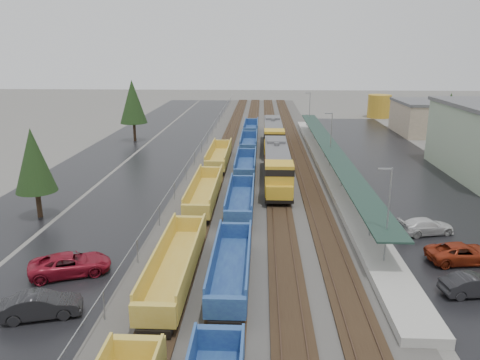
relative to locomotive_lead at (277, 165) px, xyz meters
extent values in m
cube|color=#302D2B|center=(-2.00, 17.29, -2.41)|extent=(20.00, 160.00, 0.08)
cube|color=black|center=(-8.00, 17.29, -2.29)|extent=(2.60, 160.00, 0.15)
cube|color=#473326|center=(-8.72, 17.29, -2.18)|extent=(0.08, 160.00, 0.07)
cube|color=#473326|center=(-7.28, 17.29, -2.18)|extent=(0.08, 160.00, 0.07)
cube|color=black|center=(-4.00, 17.29, -2.29)|extent=(2.60, 160.00, 0.15)
cube|color=#473326|center=(-4.72, 17.29, -2.18)|extent=(0.08, 160.00, 0.07)
cube|color=#473326|center=(-3.28, 17.29, -2.18)|extent=(0.08, 160.00, 0.07)
cube|color=black|center=(0.00, 17.29, -2.29)|extent=(2.60, 160.00, 0.15)
cube|color=#473326|center=(-0.72, 17.29, -2.18)|extent=(0.08, 160.00, 0.07)
cube|color=#473326|center=(0.72, 17.29, -2.18)|extent=(0.08, 160.00, 0.07)
cube|color=black|center=(4.00, 17.29, -2.29)|extent=(2.60, 160.00, 0.15)
cube|color=#473326|center=(3.28, 17.29, -2.18)|extent=(0.08, 160.00, 0.07)
cube|color=#473326|center=(4.72, 17.29, -2.18)|extent=(0.08, 160.00, 0.07)
cube|color=black|center=(-17.00, 17.29, -2.44)|extent=(10.00, 160.00, 0.02)
cube|color=black|center=(-27.00, 17.29, -2.44)|extent=(9.00, 160.00, 0.02)
cube|color=black|center=(17.00, 7.29, -2.44)|extent=(16.00, 100.00, 0.02)
cube|color=#9E9B93|center=(7.50, 7.29, -2.10)|extent=(3.00, 80.00, 0.70)
cylinder|color=gray|center=(7.50, -17.71, -0.55)|extent=(0.16, 0.16, 2.40)
cylinder|color=gray|center=(7.50, -2.71, -0.55)|extent=(0.16, 0.16, 2.40)
cylinder|color=gray|center=(7.50, 12.29, -0.55)|extent=(0.16, 0.16, 2.40)
cylinder|color=gray|center=(7.50, 27.29, -0.55)|extent=(0.16, 0.16, 2.40)
cylinder|color=gray|center=(7.50, 42.29, -0.55)|extent=(0.16, 0.16, 2.40)
cube|color=#1B3129|center=(7.50, 7.29, 0.75)|extent=(2.60, 65.00, 0.15)
cylinder|color=gray|center=(7.50, -22.71, 1.55)|extent=(0.12, 0.12, 8.00)
cube|color=gray|center=(7.00, -22.71, 5.45)|extent=(1.00, 0.15, 0.12)
cylinder|color=gray|center=(7.50, 7.29, 1.55)|extent=(0.12, 0.12, 8.00)
cube|color=gray|center=(7.00, 7.29, 5.45)|extent=(1.00, 0.15, 0.12)
cylinder|color=gray|center=(7.50, 37.29, 1.55)|extent=(0.12, 0.12, 8.00)
cube|color=gray|center=(7.00, 37.29, 5.45)|extent=(1.00, 0.15, 0.12)
cylinder|color=gray|center=(-11.50, -30.71, -1.45)|extent=(0.08, 0.08, 2.00)
cylinder|color=gray|center=(-11.50, -22.71, -1.45)|extent=(0.08, 0.08, 2.00)
cylinder|color=gray|center=(-11.50, -14.71, -1.45)|extent=(0.08, 0.08, 2.00)
cylinder|color=gray|center=(-11.50, -6.71, -1.45)|extent=(0.08, 0.08, 2.00)
cylinder|color=gray|center=(-11.50, 1.29, -1.45)|extent=(0.08, 0.08, 2.00)
cylinder|color=gray|center=(-11.50, 9.29, -1.45)|extent=(0.08, 0.08, 2.00)
cylinder|color=gray|center=(-11.50, 17.29, -1.45)|extent=(0.08, 0.08, 2.00)
cylinder|color=gray|center=(-11.50, 25.29, -1.45)|extent=(0.08, 0.08, 2.00)
cylinder|color=gray|center=(-11.50, 33.29, -1.45)|extent=(0.08, 0.08, 2.00)
cylinder|color=gray|center=(-11.50, 41.29, -1.45)|extent=(0.08, 0.08, 2.00)
cylinder|color=gray|center=(-11.50, 49.29, -1.45)|extent=(0.08, 0.08, 2.00)
cylinder|color=gray|center=(-11.50, 57.29, -1.45)|extent=(0.08, 0.08, 2.00)
cylinder|color=gray|center=(-11.50, 65.29, -1.45)|extent=(0.08, 0.08, 2.00)
cylinder|color=gray|center=(-11.50, 73.29, -1.45)|extent=(0.08, 0.08, 2.00)
cylinder|color=gray|center=(-11.50, 81.29, -1.45)|extent=(0.08, 0.08, 2.00)
cylinder|color=gray|center=(-11.50, 89.29, -1.45)|extent=(0.08, 0.08, 2.00)
cube|color=gray|center=(-11.50, 17.29, -0.45)|extent=(0.05, 160.00, 0.05)
cube|color=gray|center=(34.00, 37.29, 0.55)|extent=(18.00, 14.00, 6.00)
cube|color=#59595B|center=(34.00, 37.29, 3.80)|extent=(18.36, 14.28, 0.50)
ellipsoid|color=#4A5643|center=(-32.00, 157.29, -2.45)|extent=(154.00, 110.00, 19.80)
ellipsoid|color=#4A5643|center=(38.00, 167.29, -2.45)|extent=(196.00, 140.00, 25.20)
cylinder|color=#332316|center=(-24.00, -12.71, -1.10)|extent=(0.50, 0.50, 2.70)
cone|color=black|center=(-24.00, -12.71, 3.40)|extent=(3.96, 3.96, 6.30)
cylinder|color=#332316|center=(-25.00, 27.29, -0.80)|extent=(0.50, 0.50, 3.30)
cone|color=black|center=(-25.00, 27.29, 4.70)|extent=(4.84, 4.84, 7.70)
cylinder|color=#332316|center=(26.00, 15.29, -0.95)|extent=(0.50, 0.50, 3.00)
cone|color=black|center=(26.00, 15.29, 4.05)|extent=(4.40, 4.40, 7.00)
cube|color=black|center=(0.00, 0.72, -1.59)|extent=(3.03, 20.23, 0.40)
cube|color=gold|center=(0.00, 1.73, 0.13)|extent=(2.83, 16.19, 3.03)
cube|color=gold|center=(0.00, -7.17, 0.33)|extent=(3.03, 3.24, 3.44)
cube|color=black|center=(0.00, -7.17, 1.34)|extent=(3.09, 3.29, 0.71)
cube|color=gold|center=(0.00, -8.99, -0.68)|extent=(2.83, 1.01, 1.42)
cube|color=#59595B|center=(0.00, 1.73, 1.75)|extent=(2.88, 16.19, 0.35)
cube|color=maroon|center=(-1.44, 1.73, -1.09)|extent=(0.04, 16.19, 0.35)
cube|color=maroon|center=(1.44, 1.73, -1.09)|extent=(0.04, 16.19, 0.35)
cube|color=black|center=(0.00, 0.72, -2.00)|extent=(2.23, 6.07, 0.61)
cube|color=black|center=(0.00, -6.36, -1.89)|extent=(2.43, 4.05, 0.51)
cube|color=black|center=(0.00, 7.80, -1.89)|extent=(2.43, 4.05, 0.51)
cylinder|color=#59595B|center=(0.00, 2.74, 2.05)|extent=(0.71, 0.71, 0.51)
cube|color=#59595B|center=(0.00, 5.78, 2.00)|extent=(2.43, 4.05, 0.51)
cube|color=black|center=(0.00, 21.72, -1.59)|extent=(3.03, 20.23, 0.40)
cube|color=gold|center=(0.00, 22.73, 0.13)|extent=(2.83, 16.19, 3.03)
cube|color=gold|center=(0.00, 13.83, 0.33)|extent=(3.03, 3.24, 3.44)
cube|color=black|center=(0.00, 13.83, 1.34)|extent=(3.09, 3.29, 0.71)
cube|color=gold|center=(0.00, 12.01, -0.68)|extent=(2.83, 1.01, 1.42)
cube|color=#59595B|center=(0.00, 22.73, 1.75)|extent=(2.88, 16.19, 0.35)
cube|color=maroon|center=(-1.44, 22.73, -1.09)|extent=(0.04, 16.19, 0.35)
cube|color=maroon|center=(1.44, 22.73, -1.09)|extent=(0.04, 16.19, 0.35)
cube|color=black|center=(0.00, 21.72, -2.00)|extent=(2.23, 6.07, 0.61)
cube|color=black|center=(0.00, 14.64, -1.89)|extent=(2.43, 4.05, 0.51)
cube|color=black|center=(0.00, 28.80, -1.89)|extent=(2.43, 4.05, 0.51)
cylinder|color=#59595B|center=(0.00, 23.74, 2.05)|extent=(0.71, 0.71, 0.51)
cube|color=#59595B|center=(0.00, 26.78, 2.00)|extent=(2.43, 4.05, 0.51)
cube|color=gold|center=(-8.00, -35.66, -0.86)|extent=(2.67, 0.51, 1.44)
cube|color=gold|center=(-8.00, -25.29, -1.58)|extent=(2.67, 13.95, 0.26)
cube|color=gold|center=(-9.29, -25.29, -0.66)|extent=(0.15, 13.95, 1.85)
cube|color=gold|center=(-6.71, -25.29, -0.66)|extent=(0.15, 13.95, 1.85)
cube|color=gold|center=(-8.00, -32.48, -0.86)|extent=(2.67, 0.51, 1.44)
cube|color=gold|center=(-8.00, -18.11, -0.86)|extent=(2.67, 0.51, 1.44)
cube|color=black|center=(-8.00, -31.76, -1.89)|extent=(2.06, 2.26, 0.51)
cube|color=black|center=(-8.00, -18.83, -1.89)|extent=(2.06, 2.26, 0.51)
cube|color=gold|center=(-8.00, -7.74, -1.58)|extent=(2.67, 13.95, 0.26)
cube|color=gold|center=(-9.29, -7.74, -0.66)|extent=(0.15, 13.95, 1.85)
cube|color=gold|center=(-6.71, -7.74, -0.66)|extent=(0.15, 13.95, 1.85)
cube|color=gold|center=(-8.00, -14.92, -0.86)|extent=(2.67, 0.51, 1.44)
cube|color=gold|center=(-8.00, -0.56, -0.86)|extent=(2.67, 0.51, 1.44)
cube|color=black|center=(-8.00, -14.21, -1.89)|extent=(2.06, 2.26, 0.51)
cube|color=black|center=(-8.00, -1.28, -1.89)|extent=(2.06, 2.26, 0.51)
cube|color=gold|center=(-8.00, 9.81, -1.58)|extent=(2.67, 13.95, 0.26)
cube|color=gold|center=(-9.29, 9.81, -0.66)|extent=(0.15, 13.95, 1.85)
cube|color=gold|center=(-6.71, 9.81, -0.66)|extent=(0.15, 13.95, 1.85)
cube|color=gold|center=(-8.00, 2.63, -0.86)|extent=(2.67, 0.51, 1.44)
cube|color=gold|center=(-8.00, 16.99, -0.86)|extent=(2.67, 0.51, 1.44)
cube|color=black|center=(-8.00, 3.34, -1.89)|extent=(2.06, 2.26, 0.51)
cube|color=black|center=(-8.00, 16.27, -1.89)|extent=(2.06, 2.26, 0.51)
cube|color=navy|center=(-4.00, -34.46, -0.91)|extent=(2.57, 0.49, 1.39)
cube|color=navy|center=(-4.00, -25.36, -1.60)|extent=(2.57, 11.68, 0.25)
cube|color=navy|center=(-5.24, -25.36, -0.71)|extent=(0.15, 11.68, 1.78)
cube|color=navy|center=(-2.76, -25.36, -0.71)|extent=(0.15, 11.68, 1.78)
cube|color=navy|center=(-4.00, -31.40, -0.91)|extent=(2.57, 0.49, 1.39)
cube|color=navy|center=(-4.00, -19.32, -0.91)|extent=(2.57, 0.49, 1.39)
cube|color=black|center=(-4.00, -30.70, -1.90)|extent=(1.98, 2.18, 0.49)
cube|color=black|center=(-4.00, -20.01, -1.90)|extent=(1.98, 2.18, 0.49)
cube|color=navy|center=(-4.00, -10.21, -1.60)|extent=(2.57, 11.68, 0.25)
cube|color=navy|center=(-5.24, -10.21, -0.71)|extent=(0.15, 11.68, 1.78)
cube|color=navy|center=(-2.76, -10.21, -0.71)|extent=(0.15, 11.68, 1.78)
cube|color=navy|center=(-4.00, -16.25, -0.91)|extent=(2.57, 0.49, 1.39)
cube|color=navy|center=(-4.00, -4.17, -0.91)|extent=(2.57, 0.49, 1.39)
cube|color=black|center=(-4.00, -15.56, -1.90)|extent=(1.98, 2.18, 0.49)
cube|color=black|center=(-4.00, -4.87, -1.90)|extent=(1.98, 2.18, 0.49)
cube|color=navy|center=(-4.00, 4.93, -1.60)|extent=(2.57, 11.68, 0.25)
cube|color=navy|center=(-5.24, 4.93, -0.71)|extent=(0.15, 11.68, 1.78)
cube|color=navy|center=(-2.76, 4.93, -0.71)|extent=(0.15, 11.68, 1.78)
cube|color=navy|center=(-4.00, -1.11, -0.91)|extent=(2.57, 0.49, 1.39)
cube|color=navy|center=(-4.00, 10.97, -0.91)|extent=(2.57, 0.49, 1.39)
cube|color=black|center=(-4.00, -0.42, -1.90)|extent=(1.98, 2.18, 0.49)
cube|color=black|center=(-4.00, 10.28, -1.90)|extent=(1.98, 2.18, 0.49)
cube|color=navy|center=(-4.00, 20.08, -1.60)|extent=(2.57, 11.68, 0.25)
cube|color=navy|center=(-5.24, 20.08, -0.71)|extent=(0.15, 11.68, 1.78)
cube|color=navy|center=(-2.76, 20.08, -0.71)|extent=(0.15, 11.68, 1.78)
cube|color=navy|center=(-4.00, 14.04, -0.91)|extent=(2.57, 0.49, 1.39)
cube|color=navy|center=(-4.00, 26.11, -0.91)|extent=(2.57, 0.49, 1.39)
cube|color=black|center=(-4.00, 14.73, -1.90)|extent=(1.98, 2.18, 0.49)
cube|color=black|center=(-4.00, 25.42, -1.90)|extent=(1.98, 2.18, 0.49)
cube|color=navy|center=(-4.00, 35.22, -1.60)|extent=(2.57, 11.68, 0.25)
cube|color=navy|center=(-5.24, 35.22, -0.71)|extent=(0.15, 11.68, 1.78)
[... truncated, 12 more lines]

